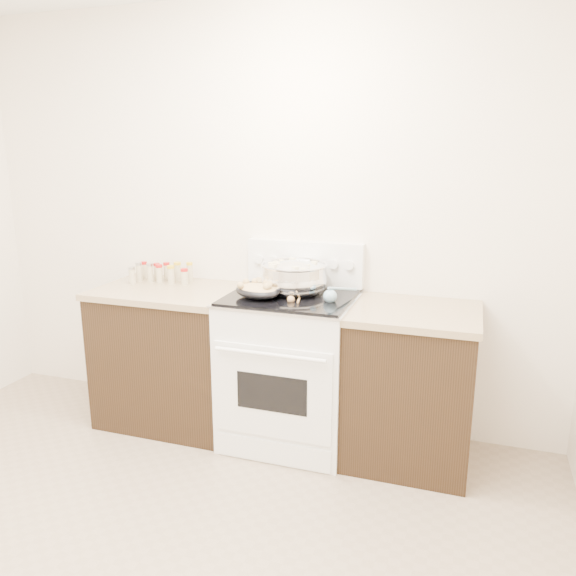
% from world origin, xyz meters
% --- Properties ---
extents(room_shell, '(4.10, 3.60, 2.75)m').
position_xyz_m(room_shell, '(0.00, 0.00, 1.70)').
color(room_shell, white).
rests_on(room_shell, ground).
extents(counter_left, '(0.93, 0.67, 0.92)m').
position_xyz_m(counter_left, '(-0.48, 1.43, 0.46)').
color(counter_left, black).
rests_on(counter_left, ground).
extents(counter_right, '(0.73, 0.67, 0.92)m').
position_xyz_m(counter_right, '(1.08, 1.43, 0.46)').
color(counter_right, black).
rests_on(counter_right, ground).
extents(kitchen_range, '(0.78, 0.73, 1.22)m').
position_xyz_m(kitchen_range, '(0.35, 1.42, 0.49)').
color(kitchen_range, white).
rests_on(kitchen_range, ground).
extents(mixing_bowl, '(0.42, 0.42, 0.24)m').
position_xyz_m(mixing_bowl, '(0.35, 1.48, 1.04)').
color(mixing_bowl, silver).
rests_on(mixing_bowl, kitchen_range).
extents(roasting_pan, '(0.35, 0.31, 0.11)m').
position_xyz_m(roasting_pan, '(0.18, 1.30, 0.99)').
color(roasting_pan, black).
rests_on(roasting_pan, kitchen_range).
extents(baking_sheet, '(0.43, 0.33, 0.06)m').
position_xyz_m(baking_sheet, '(0.20, 1.70, 0.96)').
color(baking_sheet, black).
rests_on(baking_sheet, kitchen_range).
extents(wooden_spoon, '(0.08, 0.28, 0.04)m').
position_xyz_m(wooden_spoon, '(0.40, 1.33, 0.95)').
color(wooden_spoon, tan).
rests_on(wooden_spoon, kitchen_range).
extents(blue_ladle, '(0.15, 0.25, 0.10)m').
position_xyz_m(blue_ladle, '(0.61, 1.37, 0.98)').
color(blue_ladle, '#7CA3B8').
rests_on(blue_ladle, kitchen_range).
extents(spice_jars, '(0.40, 0.23, 0.13)m').
position_xyz_m(spice_jars, '(-0.62, 1.57, 0.98)').
color(spice_jars, '#BFB28C').
rests_on(spice_jars, counter_left).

